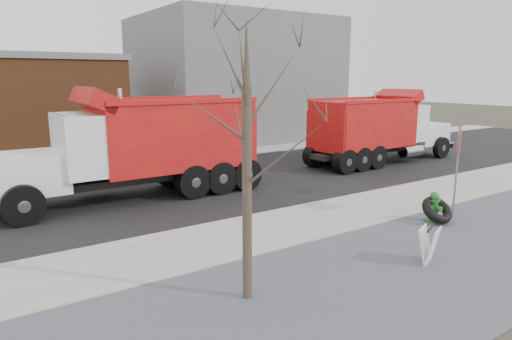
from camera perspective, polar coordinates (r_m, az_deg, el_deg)
ground at (r=12.74m, az=4.73°, el=-7.52°), size 120.00×120.00×0.00m
gravel_verge at (r=10.43m, az=17.09°, el=-12.38°), size 60.00×5.00×0.03m
sidewalk at (r=12.91m, az=4.04°, el=-7.10°), size 60.00×2.50×0.06m
curb at (r=13.90m, az=0.73°, el=-5.60°), size 60.00×0.15×0.11m
road at (r=17.89m, az=-7.95°, el=-1.95°), size 60.00×9.40×0.02m
far_sidewalk at (r=23.04m, az=-14.20°, el=0.90°), size 60.00×2.00×0.06m
building_grey at (r=31.99m, az=-2.79°, el=11.28°), size 12.00×10.00×8.00m
bare_tree at (r=8.10m, az=-1.17°, el=5.45°), size 3.20×3.20×5.20m
fire_hydrant at (r=14.29m, az=21.34°, el=-4.44°), size 0.50×0.49×0.90m
truck_tire at (r=14.14m, az=21.69°, el=-4.67°), size 1.02×0.98×0.78m
stop_sign at (r=14.60m, az=23.95°, el=1.92°), size 0.71×0.39×2.89m
sandwich_board at (r=11.09m, az=20.81°, el=-8.78°), size 0.70×0.58×0.83m
dump_truck_red_a at (r=22.99m, az=15.11°, el=5.25°), size 8.70×2.61×3.51m
dump_truck_red_b at (r=16.13m, az=-14.18°, el=3.29°), size 9.05×2.63×3.80m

